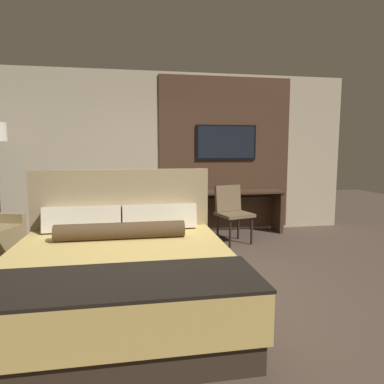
{
  "coord_description": "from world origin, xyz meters",
  "views": [
    {
      "loc": [
        -0.29,
        -3.43,
        1.47
      ],
      "look_at": [
        0.48,
        0.95,
        0.92
      ],
      "focal_mm": 32.0,
      "sensor_mm": 36.0,
      "label": 1
    }
  ],
  "objects_px": {
    "desk_chair": "(231,208)",
    "bed": "(120,275)",
    "desk": "(228,204)",
    "vase_tall": "(199,180)",
    "tv": "(226,142)",
    "book": "(231,190)"
  },
  "relations": [
    {
      "from": "desk_chair",
      "to": "book",
      "type": "distance_m",
      "value": 0.61
    },
    {
      "from": "vase_tall",
      "to": "book",
      "type": "xyz_separation_m",
      "value": [
        0.59,
        0.06,
        -0.19
      ]
    },
    {
      "from": "bed",
      "to": "vase_tall",
      "type": "distance_m",
      "value": 2.96
    },
    {
      "from": "desk",
      "to": "desk_chair",
      "type": "distance_m",
      "value": 0.6
    },
    {
      "from": "tv",
      "to": "vase_tall",
      "type": "height_order",
      "value": "tv"
    },
    {
      "from": "desk",
      "to": "desk_chair",
      "type": "height_order",
      "value": "desk_chair"
    },
    {
      "from": "bed",
      "to": "tv",
      "type": "height_order",
      "value": "tv"
    },
    {
      "from": "desk",
      "to": "tv",
      "type": "xyz_separation_m",
      "value": [
        0.0,
        0.18,
        1.09
      ]
    },
    {
      "from": "desk",
      "to": "desk_chair",
      "type": "xyz_separation_m",
      "value": [
        -0.11,
        -0.59,
        0.03
      ]
    },
    {
      "from": "desk_chair",
      "to": "vase_tall",
      "type": "relative_size",
      "value": 2.21
    },
    {
      "from": "vase_tall",
      "to": "bed",
      "type": "bearing_deg",
      "value": -115.36
    },
    {
      "from": "book",
      "to": "vase_tall",
      "type": "bearing_deg",
      "value": -174.09
    },
    {
      "from": "tv",
      "to": "bed",
      "type": "bearing_deg",
      "value": -121.68
    },
    {
      "from": "desk",
      "to": "vase_tall",
      "type": "distance_m",
      "value": 0.71
    },
    {
      "from": "desk",
      "to": "book",
      "type": "distance_m",
      "value": 0.26
    },
    {
      "from": "desk_chair",
      "to": "bed",
      "type": "bearing_deg",
      "value": -144.02
    },
    {
      "from": "bed",
      "to": "book",
      "type": "height_order",
      "value": "bed"
    },
    {
      "from": "bed",
      "to": "vase_tall",
      "type": "relative_size",
      "value": 5.2
    },
    {
      "from": "desk",
      "to": "desk_chair",
      "type": "bearing_deg",
      "value": -100.86
    },
    {
      "from": "bed",
      "to": "book",
      "type": "relative_size",
      "value": 9.01
    },
    {
      "from": "desk",
      "to": "tv",
      "type": "height_order",
      "value": "tv"
    },
    {
      "from": "desk",
      "to": "tv",
      "type": "bearing_deg",
      "value": 90.0
    }
  ]
}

